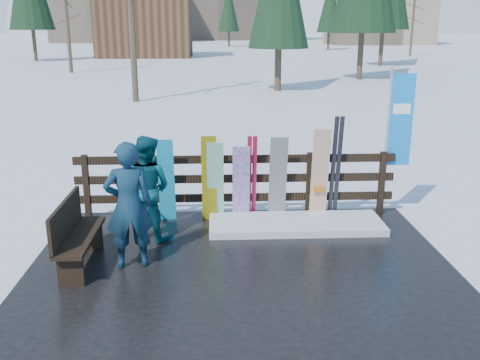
{
  "coord_description": "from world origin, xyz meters",
  "views": [
    {
      "loc": [
        -0.34,
        -6.8,
        3.36
      ],
      "look_at": [
        0.02,
        1.0,
        1.1
      ],
      "focal_mm": 40.0,
      "sensor_mm": 36.0,
      "label": 1
    }
  ],
  "objects_px": {
    "bench": "(75,232)",
    "snowboard_5": "(320,175)",
    "snowboard_0": "(166,181)",
    "snowboard_3": "(241,183)",
    "person_back": "(147,188)",
    "snowboard_1": "(215,182)",
    "rental_flag": "(397,126)",
    "snowboard_2": "(209,179)",
    "person_front": "(129,205)",
    "snowboard_4": "(278,179)"
  },
  "relations": [
    {
      "from": "snowboard_0",
      "to": "snowboard_4",
      "type": "bearing_deg",
      "value": 0.0
    },
    {
      "from": "snowboard_3",
      "to": "snowboard_1",
      "type": "bearing_deg",
      "value": -180.0
    },
    {
      "from": "snowboard_2",
      "to": "rental_flag",
      "type": "relative_size",
      "value": 0.59
    },
    {
      "from": "snowboard_1",
      "to": "snowboard_3",
      "type": "height_order",
      "value": "snowboard_1"
    },
    {
      "from": "snowboard_0",
      "to": "snowboard_3",
      "type": "distance_m",
      "value": 1.28
    },
    {
      "from": "snowboard_5",
      "to": "snowboard_1",
      "type": "bearing_deg",
      "value": -180.0
    },
    {
      "from": "snowboard_2",
      "to": "person_back",
      "type": "height_order",
      "value": "person_back"
    },
    {
      "from": "snowboard_1",
      "to": "snowboard_3",
      "type": "distance_m",
      "value": 0.44
    },
    {
      "from": "snowboard_1",
      "to": "rental_flag",
      "type": "height_order",
      "value": "rental_flag"
    },
    {
      "from": "snowboard_0",
      "to": "person_front",
      "type": "relative_size",
      "value": 0.83
    },
    {
      "from": "bench",
      "to": "person_back",
      "type": "bearing_deg",
      "value": 49.17
    },
    {
      "from": "snowboard_3",
      "to": "rental_flag",
      "type": "relative_size",
      "value": 0.52
    },
    {
      "from": "person_front",
      "to": "rental_flag",
      "type": "bearing_deg",
      "value": -167.68
    },
    {
      "from": "bench",
      "to": "snowboard_3",
      "type": "bearing_deg",
      "value": 36.07
    },
    {
      "from": "snowboard_0",
      "to": "rental_flag",
      "type": "relative_size",
      "value": 0.57
    },
    {
      "from": "bench",
      "to": "snowboard_4",
      "type": "relative_size",
      "value": 0.98
    },
    {
      "from": "snowboard_0",
      "to": "snowboard_3",
      "type": "xyz_separation_m",
      "value": [
        1.27,
        -0.0,
        -0.07
      ]
    },
    {
      "from": "snowboard_5",
      "to": "rental_flag",
      "type": "distance_m",
      "value": 1.61
    },
    {
      "from": "snowboard_1",
      "to": "snowboard_2",
      "type": "xyz_separation_m",
      "value": [
        -0.11,
        0.0,
        0.05
      ]
    },
    {
      "from": "snowboard_4",
      "to": "rental_flag",
      "type": "distance_m",
      "value": 2.29
    },
    {
      "from": "bench",
      "to": "snowboard_3",
      "type": "height_order",
      "value": "snowboard_3"
    },
    {
      "from": "snowboard_4",
      "to": "bench",
      "type": "bearing_deg",
      "value": -150.02
    },
    {
      "from": "snowboard_1",
      "to": "snowboard_2",
      "type": "distance_m",
      "value": 0.12
    },
    {
      "from": "snowboard_0",
      "to": "snowboard_3",
      "type": "bearing_deg",
      "value": -0.0
    },
    {
      "from": "snowboard_0",
      "to": "snowboard_1",
      "type": "height_order",
      "value": "snowboard_0"
    },
    {
      "from": "snowboard_3",
      "to": "person_back",
      "type": "relative_size",
      "value": 0.81
    },
    {
      "from": "snowboard_4",
      "to": "snowboard_5",
      "type": "distance_m",
      "value": 0.73
    },
    {
      "from": "snowboard_0",
      "to": "snowboard_2",
      "type": "xyz_separation_m",
      "value": [
        0.73,
        0.0,
        0.02
      ]
    },
    {
      "from": "snowboard_3",
      "to": "snowboard_4",
      "type": "distance_m",
      "value": 0.64
    },
    {
      "from": "snowboard_2",
      "to": "snowboard_4",
      "type": "relative_size",
      "value": 1.0
    },
    {
      "from": "snowboard_0",
      "to": "rental_flag",
      "type": "height_order",
      "value": "rental_flag"
    },
    {
      "from": "snowboard_5",
      "to": "person_back",
      "type": "relative_size",
      "value": 0.98
    },
    {
      "from": "snowboard_0",
      "to": "snowboard_2",
      "type": "relative_size",
      "value": 0.98
    },
    {
      "from": "bench",
      "to": "snowboard_2",
      "type": "relative_size",
      "value": 0.98
    },
    {
      "from": "snowboard_1",
      "to": "rental_flag",
      "type": "relative_size",
      "value": 0.55
    },
    {
      "from": "snowboard_0",
      "to": "snowboard_4",
      "type": "relative_size",
      "value": 0.98
    },
    {
      "from": "bench",
      "to": "person_front",
      "type": "distance_m",
      "value": 0.86
    },
    {
      "from": "bench",
      "to": "rental_flag",
      "type": "xyz_separation_m",
      "value": [
        5.14,
        2.02,
        1.09
      ]
    },
    {
      "from": "rental_flag",
      "to": "person_front",
      "type": "height_order",
      "value": "rental_flag"
    },
    {
      "from": "bench",
      "to": "snowboard_5",
      "type": "distance_m",
      "value": 4.16
    },
    {
      "from": "snowboard_3",
      "to": "person_back",
      "type": "distance_m",
      "value": 1.69
    },
    {
      "from": "snowboard_2",
      "to": "person_front",
      "type": "relative_size",
      "value": 0.85
    },
    {
      "from": "bench",
      "to": "rental_flag",
      "type": "relative_size",
      "value": 0.58
    },
    {
      "from": "snowboard_5",
      "to": "snowboard_0",
      "type": "bearing_deg",
      "value": 180.0
    },
    {
      "from": "snowboard_2",
      "to": "snowboard_5",
      "type": "xyz_separation_m",
      "value": [
        1.9,
        -0.0,
        0.05
      ]
    },
    {
      "from": "snowboard_5",
      "to": "rental_flag",
      "type": "xyz_separation_m",
      "value": [
        1.38,
        0.27,
        0.79
      ]
    },
    {
      "from": "snowboard_0",
      "to": "person_back",
      "type": "xyz_separation_m",
      "value": [
        -0.24,
        -0.72,
        0.1
      ]
    },
    {
      "from": "snowboard_1",
      "to": "person_back",
      "type": "xyz_separation_m",
      "value": [
        -1.07,
        -0.72,
        0.13
      ]
    },
    {
      "from": "snowboard_4",
      "to": "rental_flag",
      "type": "bearing_deg",
      "value": 7.32
    },
    {
      "from": "snowboard_3",
      "to": "bench",
      "type": "bearing_deg",
      "value": -143.93
    }
  ]
}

